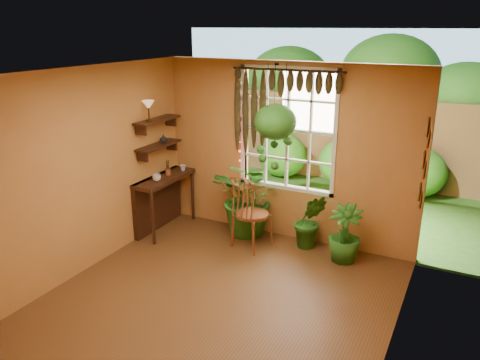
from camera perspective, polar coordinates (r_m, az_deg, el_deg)
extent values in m
plane|color=brown|center=(5.76, -3.40, -15.17)|extent=(4.50, 4.50, 0.00)
plane|color=silver|center=(4.83, -4.02, 12.61)|extent=(4.50, 4.50, 0.00)
plane|color=#C07F41|center=(7.07, 5.67, 3.27)|extent=(4.00, 0.00, 4.00)
plane|color=#C07F41|center=(6.36, -19.38, 0.55)|extent=(0.00, 4.50, 4.50)
plane|color=#C07F41|center=(4.53, 18.78, -6.52)|extent=(0.00, 4.50, 4.50)
cube|color=white|center=(7.02, 5.85, 6.09)|extent=(1.52, 0.10, 1.86)
cube|color=white|center=(7.05, 5.94, 6.14)|extent=(1.38, 0.01, 1.78)
cylinder|color=#32190D|center=(6.78, 5.75, 13.20)|extent=(1.70, 0.04, 0.04)
cube|color=#32190D|center=(7.51, -9.20, 0.19)|extent=(0.40, 1.20, 0.06)
cube|color=#32190D|center=(7.74, -10.00, -2.59)|extent=(0.08, 1.18, 0.90)
cylinder|color=#32190D|center=(7.16, -10.57, -4.56)|extent=(0.05, 0.05, 0.86)
cylinder|color=#32190D|center=(7.99, -5.80, -1.87)|extent=(0.05, 0.05, 0.86)
cube|color=#32190D|center=(7.40, -9.88, 4.18)|extent=(0.25, 0.90, 0.04)
cube|color=#32190D|center=(7.32, -10.05, 7.21)|extent=(0.25, 0.90, 0.04)
cube|color=#1D5718|center=(12.07, 14.32, 2.40)|extent=(14.00, 10.00, 0.04)
cube|color=olive|center=(10.14, 12.34, 4.94)|extent=(12.00, 0.10, 1.80)
plane|color=#8CBCEA|center=(13.50, 16.67, 10.67)|extent=(12.00, 0.00, 12.00)
cylinder|color=brown|center=(6.95, 1.49, -4.21)|extent=(0.60, 0.60, 0.04)
torus|color=brown|center=(6.60, 0.33, -0.27)|extent=(0.46, 0.16, 0.46)
imported|color=#134913|center=(7.30, 1.30, -2.20)|extent=(1.27, 1.15, 1.23)
imported|color=#134913|center=(7.02, 8.52, -4.96)|extent=(0.57, 0.52, 0.85)
imported|color=#134913|center=(6.73, 12.63, -6.40)|extent=(0.48, 0.48, 0.83)
ellipsoid|color=black|center=(6.64, 4.32, 6.34)|extent=(0.35, 0.35, 0.21)
ellipsoid|color=#134913|center=(6.62, 4.34, 7.09)|extent=(0.59, 0.59, 0.51)
imported|color=silver|center=(7.30, -10.12, 0.30)|extent=(0.15, 0.15, 0.10)
imported|color=beige|center=(7.76, -6.98, 1.48)|extent=(0.12, 0.12, 0.09)
cylinder|color=brown|center=(7.56, -8.78, 1.00)|extent=(0.09, 0.09, 0.10)
imported|color=#B2AD99|center=(7.48, -9.30, 5.00)|extent=(0.15, 0.15, 0.13)
cylinder|color=#533317|center=(7.14, -11.00, 7.15)|extent=(0.10, 0.10, 0.03)
cylinder|color=#533317|center=(7.12, -11.05, 7.92)|extent=(0.02, 0.02, 0.19)
cone|color=slate|center=(7.10, -11.12, 8.99)|extent=(0.19, 0.19, 0.12)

